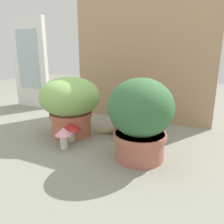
{
  "coord_description": "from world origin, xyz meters",
  "views": [
    {
      "loc": [
        0.66,
        -1.05,
        0.51
      ],
      "look_at": [
        0.12,
        0.04,
        0.18
      ],
      "focal_mm": 35.33,
      "sensor_mm": 36.0,
      "label": 1
    }
  ],
  "objects_px": {
    "mushroom_ornament_pink": "(64,134)",
    "leafy_planter": "(140,117)",
    "grass_planter": "(70,103)",
    "cat": "(135,117)",
    "mushroom_ornament_red": "(71,127)"
  },
  "relations": [
    {
      "from": "grass_planter",
      "to": "leafy_planter",
      "type": "bearing_deg",
      "value": -13.89
    },
    {
      "from": "grass_planter",
      "to": "cat",
      "type": "height_order",
      "value": "grass_planter"
    },
    {
      "from": "leafy_planter",
      "to": "cat",
      "type": "relative_size",
      "value": 1.03
    },
    {
      "from": "cat",
      "to": "mushroom_ornament_pink",
      "type": "bearing_deg",
      "value": -129.49
    },
    {
      "from": "mushroom_ornament_pink",
      "to": "mushroom_ornament_red",
      "type": "xyz_separation_m",
      "value": [
        -0.03,
        0.11,
        0.0
      ]
    },
    {
      "from": "grass_planter",
      "to": "mushroom_ornament_red",
      "type": "distance_m",
      "value": 0.17
    },
    {
      "from": "grass_planter",
      "to": "leafy_planter",
      "type": "relative_size",
      "value": 0.94
    },
    {
      "from": "leafy_planter",
      "to": "mushroom_ornament_pink",
      "type": "relative_size",
      "value": 3.3
    },
    {
      "from": "leafy_planter",
      "to": "mushroom_ornament_pink",
      "type": "height_order",
      "value": "leafy_planter"
    },
    {
      "from": "grass_planter",
      "to": "mushroom_ornament_pink",
      "type": "relative_size",
      "value": 3.1
    },
    {
      "from": "cat",
      "to": "mushroom_ornament_red",
      "type": "height_order",
      "value": "cat"
    },
    {
      "from": "mushroom_ornament_pink",
      "to": "leafy_planter",
      "type": "bearing_deg",
      "value": 10.39
    },
    {
      "from": "grass_planter",
      "to": "mushroom_ornament_pink",
      "type": "height_order",
      "value": "grass_planter"
    },
    {
      "from": "cat",
      "to": "leafy_planter",
      "type": "bearing_deg",
      "value": -65.0
    },
    {
      "from": "cat",
      "to": "mushroom_ornament_pink",
      "type": "distance_m",
      "value": 0.44
    }
  ]
}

